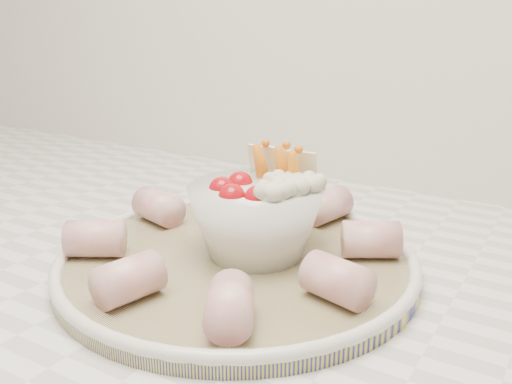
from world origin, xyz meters
The scene contains 3 objects.
serving_platter centered at (0.09, 1.41, 0.93)m, with size 0.35×0.35×0.02m.
veggie_bowl centered at (0.10, 1.43, 0.98)m, with size 0.13×0.13×0.10m.
cured_meat_rolls centered at (0.09, 1.42, 0.95)m, with size 0.31×0.31×0.04m.
Camera 1 is at (0.37, 0.99, 1.17)m, focal length 40.00 mm.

